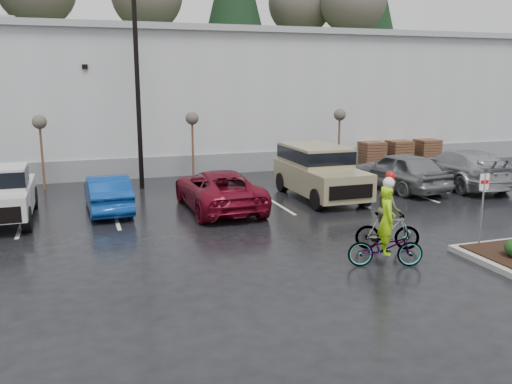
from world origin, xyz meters
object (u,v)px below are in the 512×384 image
object	(u,v)px
sapling_mid	(192,122)
cyclist_olive	(388,221)
fire_lane_sign	(483,201)
cyclist_hivis	(386,239)
pallet_stack_a	(371,154)
lamppost	(136,54)
sapling_east	(340,118)
pallet_stack_c	(426,151)
car_far_silver	(461,168)
suv_tan	(321,173)
car_red	(218,190)
pickup_white	(0,192)
pallet_stack_b	(399,153)
car_grey	(400,171)
sapling_west	(40,126)
car_blue	(108,193)

from	to	relation	value
sapling_mid	cyclist_olive	world-z (taller)	sapling_mid
fire_lane_sign	cyclist_olive	xyz separation A→B (m)	(-2.37, 0.91, -0.59)
cyclist_hivis	pallet_stack_a	bearing A→B (deg)	-11.05
lamppost	pallet_stack_a	xyz separation A→B (m)	(12.50, 2.00, -5.01)
sapling_east	cyclist_hivis	world-z (taller)	sapling_east
sapling_east	pallet_stack_c	xyz separation A→B (m)	(6.00, 1.00, -2.05)
pallet_stack_a	car_far_silver	distance (m)	6.12
suv_tan	cyclist_hivis	bearing A→B (deg)	-103.46
sapling_east	fire_lane_sign	distance (m)	13.06
lamppost	car_red	xyz separation A→B (m)	(2.19, -4.76, -4.96)
pallet_stack_a	pickup_white	distance (m)	18.62
sapling_east	pallet_stack_b	size ratio (longest dim) A/B	2.37
sapling_mid	suv_tan	distance (m)	6.83
sapling_east	pallet_stack_a	xyz separation A→B (m)	(2.50, 1.00, -2.05)
sapling_east	suv_tan	size ratio (longest dim) A/B	0.63
sapling_mid	car_red	world-z (taller)	sapling_mid
pallet_stack_a	cyclist_olive	distance (m)	14.70
pallet_stack_a	pallet_stack_b	xyz separation A→B (m)	(1.70, 0.00, 0.00)
suv_tan	car_grey	xyz separation A→B (m)	(3.93, 0.40, -0.21)
pallet_stack_c	cyclist_hivis	bearing A→B (deg)	-128.94
sapling_west	sapling_mid	xyz separation A→B (m)	(6.50, 0.00, 0.00)
sapling_west	sapling_mid	distance (m)	6.50
fire_lane_sign	lamppost	bearing A→B (deg)	123.46
sapling_east	suv_tan	distance (m)	6.55
lamppost	pickup_white	size ratio (longest dim) A/B	1.77
lamppost	pallet_stack_a	size ratio (longest dim) A/B	6.83
cyclist_hivis	sapling_west	bearing A→B (deg)	51.64
pallet_stack_a	pallet_stack_b	distance (m)	1.70
suv_tan	car_grey	world-z (taller)	suv_tan
suv_tan	car_far_silver	xyz separation A→B (m)	(6.90, 0.22, -0.21)
pallet_stack_b	car_red	bearing A→B (deg)	-150.63
pallet_stack_b	car_blue	world-z (taller)	pallet_stack_b
sapling_east	cyclist_olive	bearing A→B (deg)	-111.02
pickup_white	sapling_west	bearing A→B (deg)	76.84
pallet_stack_b	pallet_stack_c	distance (m)	1.80
pallet_stack_c	lamppost	bearing A→B (deg)	-172.87
sapling_west	suv_tan	bearing A→B (deg)	-26.67
pallet_stack_c	car_blue	bearing A→B (deg)	-161.78
sapling_west	pickup_white	distance (m)	5.34
pallet_stack_c	car_red	world-z (taller)	car_red
pallet_stack_a	pallet_stack_c	distance (m)	3.50
car_blue	sapling_east	bearing A→B (deg)	-159.60
pickup_white	car_grey	xyz separation A→B (m)	(15.58, 0.04, -0.16)
car_grey	cyclist_hivis	world-z (taller)	cyclist_hivis
suv_tan	car_grey	size ratio (longest dim) A/B	1.06
pickup_white	car_blue	distance (m)	3.50
sapling_mid	car_far_silver	size ratio (longest dim) A/B	0.56
fire_lane_sign	cyclist_hivis	size ratio (longest dim) A/B	0.95
sapling_mid	pickup_white	xyz separation A→B (m)	(-7.65, -4.91, -1.75)
lamppost	pallet_stack_b	world-z (taller)	lamppost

